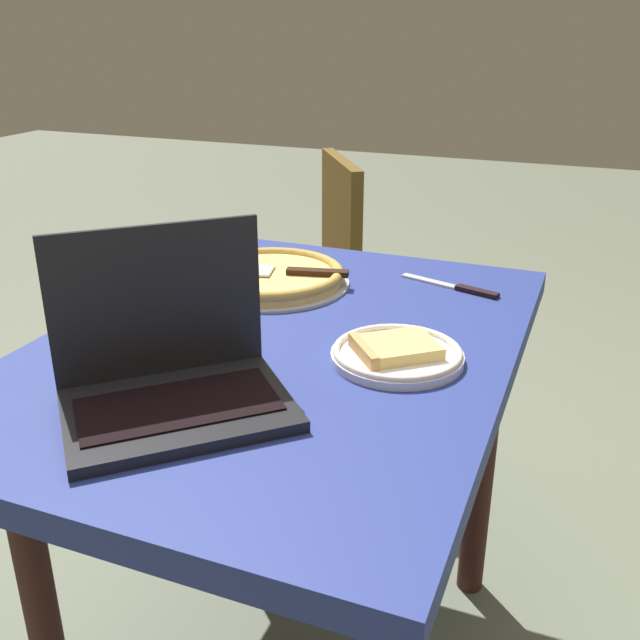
{
  "coord_description": "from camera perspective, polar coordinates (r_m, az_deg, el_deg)",
  "views": [
    {
      "loc": [
        -1.07,
        -0.5,
        1.26
      ],
      "look_at": [
        0.04,
        -0.06,
        0.76
      ],
      "focal_mm": 40.79,
      "sensor_mm": 36.0,
      "label": 1
    }
  ],
  "objects": [
    {
      "name": "dining_table",
      "position": [
        1.34,
        -3.02,
        -5.13
      ],
      "size": [
        1.1,
        0.81,
        0.73
      ],
      "color": "navy",
      "rests_on": "ground_plane"
    },
    {
      "name": "laptop",
      "position": [
        1.08,
        -11.63,
        -3.87
      ],
      "size": [
        0.39,
        0.39,
        0.25
      ],
      "color": "black",
      "rests_on": "dining_table"
    },
    {
      "name": "pizza_plate",
      "position": [
        1.21,
        6.0,
        -2.59
      ],
      "size": [
        0.22,
        0.22,
        0.04
      ],
      "color": "white",
      "rests_on": "dining_table"
    },
    {
      "name": "pizza_tray",
      "position": [
        1.56,
        -3.95,
        3.47
      ],
      "size": [
        0.34,
        0.34,
        0.04
      ],
      "color": "#AAAAAD",
      "rests_on": "dining_table"
    },
    {
      "name": "table_knife",
      "position": [
        1.56,
        10.83,
        2.51
      ],
      "size": [
        0.08,
        0.22,
        0.01
      ],
      "color": "silver",
      "rests_on": "dining_table"
    },
    {
      "name": "chair_near",
      "position": [
        2.29,
        -1.31,
        3.43
      ],
      "size": [
        0.58,
        0.58,
        0.87
      ],
      "color": "brown",
      "rests_on": "ground_plane"
    }
  ]
}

